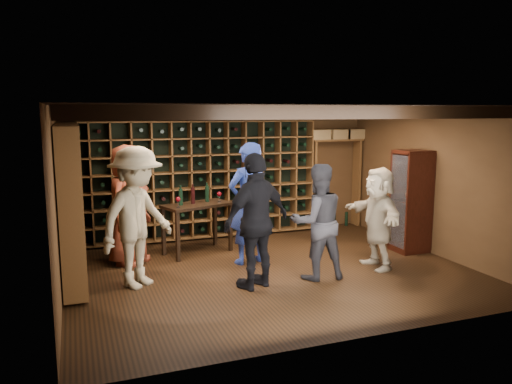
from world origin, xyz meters
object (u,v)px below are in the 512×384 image
object	(u,v)px
guest_red_floral	(128,205)
tasting_table	(197,209)
man_grey_suit	(317,222)
display_cabinet	(411,203)
man_blue_shirt	(248,203)
guest_beige	(378,218)
guest_woman_black	(257,221)
guest_khaki	(137,218)

from	to	relation	value
guest_red_floral	tasting_table	distance (m)	1.20
man_grey_suit	guest_red_floral	bearing A→B (deg)	-29.90
display_cabinet	tasting_table	bearing A→B (deg)	161.79
man_blue_shirt	man_grey_suit	xyz separation A→B (m)	(0.69, -1.07, -0.13)
guest_beige	guest_red_floral	bearing A→B (deg)	-109.08
man_blue_shirt	man_grey_suit	world-z (taller)	man_blue_shirt
guest_beige	tasting_table	world-z (taller)	guest_beige
man_grey_suit	guest_woman_black	bearing A→B (deg)	7.98
man_grey_suit	guest_beige	distance (m)	1.14
guest_beige	tasting_table	bearing A→B (deg)	-121.38
man_grey_suit	guest_woman_black	xyz separation A→B (m)	(-0.97, -0.06, 0.10)
guest_red_floral	guest_beige	xyz separation A→B (m)	(3.63, -1.56, -0.17)
guest_woman_black	tasting_table	bearing A→B (deg)	-101.04
display_cabinet	man_grey_suit	size ratio (longest dim) A/B	1.03
man_blue_shirt	guest_beige	distance (m)	2.05
tasting_table	guest_woman_black	bearing A→B (deg)	-97.98
display_cabinet	guest_beige	bearing A→B (deg)	-150.74
tasting_table	display_cabinet	bearing A→B (deg)	-36.80
display_cabinet	guest_woman_black	size ratio (longest dim) A/B	0.93
tasting_table	guest_khaki	bearing A→B (deg)	-149.57
guest_khaki	tasting_table	xyz separation A→B (m)	(1.17, 1.34, -0.21)
guest_woman_black	man_blue_shirt	bearing A→B (deg)	-125.37
man_grey_suit	man_blue_shirt	bearing A→B (deg)	-52.67
display_cabinet	guest_beige	xyz separation A→B (m)	(-1.07, -0.60, -0.06)
guest_red_floral	tasting_table	size ratio (longest dim) A/B	1.50
guest_woman_black	guest_khaki	distance (m)	1.66
guest_red_floral	display_cabinet	bearing A→B (deg)	-66.26
guest_woman_black	guest_khaki	xyz separation A→B (m)	(-1.54, 0.62, 0.04)
tasting_table	guest_red_floral	bearing A→B (deg)	171.11
man_blue_shirt	man_grey_suit	size ratio (longest dim) A/B	1.15
guest_woman_black	guest_beige	distance (m)	2.11
man_blue_shirt	guest_beige	world-z (taller)	man_blue_shirt
display_cabinet	tasting_table	size ratio (longest dim) A/B	1.37
man_blue_shirt	man_grey_suit	distance (m)	1.28
display_cabinet	tasting_table	world-z (taller)	display_cabinet
man_blue_shirt	guest_red_floral	bearing A→B (deg)	-33.15
guest_khaki	guest_beige	size ratio (longest dim) A/B	1.23
display_cabinet	man_grey_suit	xyz separation A→B (m)	(-2.20, -0.74, -0.01)
guest_woman_black	tasting_table	world-z (taller)	guest_woman_black
display_cabinet	man_blue_shirt	size ratio (longest dim) A/B	0.89
display_cabinet	guest_red_floral	size ratio (longest dim) A/B	0.91
man_grey_suit	guest_woman_black	size ratio (longest dim) A/B	0.90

